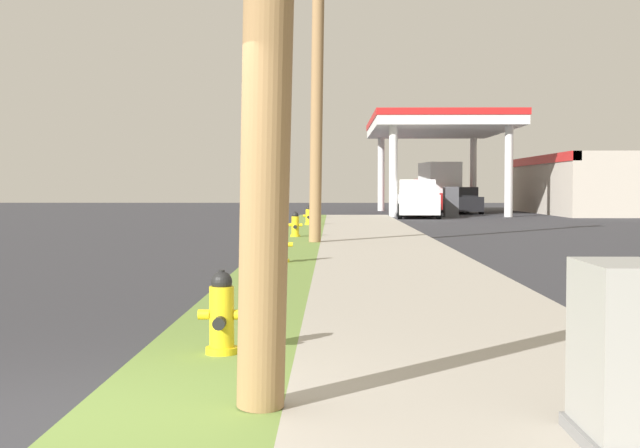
{
  "coord_description": "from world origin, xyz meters",
  "views": [
    {
      "loc": [
        1.74,
        -5.48,
        1.6
      ],
      "look_at": [
        1.44,
        14.23,
        0.75
      ],
      "focal_mm": 48.59,
      "sensor_mm": 36.0,
      "label": 1
    }
  ],
  "objects_px": {
    "fire_hydrant_second": "(282,246)",
    "fire_hydrant_nearest": "(222,317)",
    "utility_pole_midground": "(317,77)",
    "truck_red_at_forecourt": "(437,188)",
    "truck_white_on_apron": "(418,200)",
    "fire_hydrant_fifth": "(312,211)",
    "fire_hydrant_third": "(295,226)",
    "fire_hydrant_fourth": "(308,216)",
    "utility_cabinet": "(622,361)",
    "car_black_by_near_pump": "(460,201)"
  },
  "relations": [
    {
      "from": "fire_hydrant_second",
      "to": "fire_hydrant_nearest",
      "type": "bearing_deg",
      "value": -89.92
    },
    {
      "from": "utility_pole_midground",
      "to": "truck_red_at_forecourt",
      "type": "xyz_separation_m",
      "value": [
        7.05,
        32.02,
        -3.01
      ]
    },
    {
      "from": "fire_hydrant_second",
      "to": "truck_white_on_apron",
      "type": "height_order",
      "value": "truck_white_on_apron"
    },
    {
      "from": "fire_hydrant_fifth",
      "to": "utility_pole_midground",
      "type": "height_order",
      "value": "utility_pole_midground"
    },
    {
      "from": "fire_hydrant_third",
      "to": "truck_red_at_forecourt",
      "type": "height_order",
      "value": "truck_red_at_forecourt"
    },
    {
      "from": "fire_hydrant_fifth",
      "to": "fire_hydrant_nearest",
      "type": "bearing_deg",
      "value": -89.99
    },
    {
      "from": "utility_pole_midground",
      "to": "fire_hydrant_third",
      "type": "bearing_deg",
      "value": 105.54
    },
    {
      "from": "fire_hydrant_fourth",
      "to": "truck_white_on_apron",
      "type": "relative_size",
      "value": 0.14
    },
    {
      "from": "utility_pole_midground",
      "to": "fire_hydrant_nearest",
      "type": "bearing_deg",
      "value": -92.09
    },
    {
      "from": "utility_cabinet",
      "to": "truck_white_on_apron",
      "type": "distance_m",
      "value": 40.0
    },
    {
      "from": "fire_hydrant_second",
      "to": "utility_cabinet",
      "type": "height_order",
      "value": "utility_cabinet"
    },
    {
      "from": "fire_hydrant_fourth",
      "to": "fire_hydrant_third",
      "type": "bearing_deg",
      "value": -91.17
    },
    {
      "from": "fire_hydrant_third",
      "to": "utility_pole_midground",
      "type": "bearing_deg",
      "value": -74.46
    },
    {
      "from": "truck_white_on_apron",
      "to": "fire_hydrant_third",
      "type": "bearing_deg",
      "value": -105.9
    },
    {
      "from": "fire_hydrant_nearest",
      "to": "fire_hydrant_third",
      "type": "height_order",
      "value": "same"
    },
    {
      "from": "fire_hydrant_fifth",
      "to": "utility_pole_midground",
      "type": "xyz_separation_m",
      "value": [
        0.57,
        -17.86,
        4.05
      ]
    },
    {
      "from": "fire_hydrant_nearest",
      "to": "utility_pole_midground",
      "type": "bearing_deg",
      "value": 87.91
    },
    {
      "from": "fire_hydrant_nearest",
      "to": "truck_red_at_forecourt",
      "type": "relative_size",
      "value": 0.11
    },
    {
      "from": "fire_hydrant_second",
      "to": "car_black_by_near_pump",
      "type": "height_order",
      "value": "car_black_by_near_pump"
    },
    {
      "from": "fire_hydrant_nearest",
      "to": "utility_pole_midground",
      "type": "xyz_separation_m",
      "value": [
        0.56,
        15.46,
        4.05
      ]
    },
    {
      "from": "utility_cabinet",
      "to": "car_black_by_near_pump",
      "type": "bearing_deg",
      "value": 82.76
    },
    {
      "from": "car_black_by_near_pump",
      "to": "truck_red_at_forecourt",
      "type": "height_order",
      "value": "truck_red_at_forecourt"
    },
    {
      "from": "fire_hydrant_second",
      "to": "fire_hydrant_fifth",
      "type": "bearing_deg",
      "value": 89.99
    },
    {
      "from": "utility_cabinet",
      "to": "truck_red_at_forecourt",
      "type": "height_order",
      "value": "truck_red_at_forecourt"
    },
    {
      "from": "fire_hydrant_second",
      "to": "fire_hydrant_third",
      "type": "distance_m",
      "value": 8.66
    },
    {
      "from": "utility_cabinet",
      "to": "truck_red_at_forecourt",
      "type": "bearing_deg",
      "value": 84.34
    },
    {
      "from": "utility_pole_midground",
      "to": "utility_cabinet",
      "type": "bearing_deg",
      "value": -83.44
    },
    {
      "from": "fire_hydrant_nearest",
      "to": "truck_red_at_forecourt",
      "type": "xyz_separation_m",
      "value": [
        7.61,
        47.48,
        1.04
      ]
    },
    {
      "from": "fire_hydrant_fifth",
      "to": "utility_cabinet",
      "type": "distance_m",
      "value": 36.07
    },
    {
      "from": "fire_hydrant_third",
      "to": "car_black_by_near_pump",
      "type": "xyz_separation_m",
      "value": [
        8.69,
        25.88,
        0.28
      ]
    },
    {
      "from": "utility_cabinet",
      "to": "car_black_by_near_pump",
      "type": "relative_size",
      "value": 0.23
    },
    {
      "from": "fire_hydrant_nearest",
      "to": "utility_cabinet",
      "type": "relative_size",
      "value": 0.71
    },
    {
      "from": "utility_cabinet",
      "to": "truck_red_at_forecourt",
      "type": "relative_size",
      "value": 0.16
    },
    {
      "from": "truck_red_at_forecourt",
      "to": "fire_hydrant_fifth",
      "type": "bearing_deg",
      "value": -118.29
    },
    {
      "from": "fire_hydrant_third",
      "to": "truck_white_on_apron",
      "type": "relative_size",
      "value": 0.14
    },
    {
      "from": "fire_hydrant_fifth",
      "to": "utility_cabinet",
      "type": "relative_size",
      "value": 0.71
    },
    {
      "from": "fire_hydrant_fourth",
      "to": "utility_cabinet",
      "type": "distance_m",
      "value": 28.76
    },
    {
      "from": "truck_white_on_apron",
      "to": "fire_hydrant_fourth",
      "type": "bearing_deg",
      "value": -115.33
    },
    {
      "from": "utility_cabinet",
      "to": "fire_hydrant_third",
      "type": "bearing_deg",
      "value": 97.68
    },
    {
      "from": "fire_hydrant_nearest",
      "to": "truck_red_at_forecourt",
      "type": "bearing_deg",
      "value": 80.89
    },
    {
      "from": "fire_hydrant_nearest",
      "to": "fire_hydrant_fourth",
      "type": "xyz_separation_m",
      "value": [
        0.03,
        25.99,
        0.0
      ]
    },
    {
      "from": "fire_hydrant_fourth",
      "to": "car_black_by_near_pump",
      "type": "relative_size",
      "value": 0.16
    },
    {
      "from": "car_black_by_near_pump",
      "to": "fire_hydrant_third",
      "type": "bearing_deg",
      "value": -108.56
    },
    {
      "from": "utility_pole_midground",
      "to": "truck_white_on_apron",
      "type": "height_order",
      "value": "utility_pole_midground"
    },
    {
      "from": "fire_hydrant_second",
      "to": "fire_hydrant_fourth",
      "type": "height_order",
      "value": "same"
    },
    {
      "from": "car_black_by_near_pump",
      "to": "utility_cabinet",
      "type": "bearing_deg",
      "value": -97.24
    },
    {
      "from": "fire_hydrant_third",
      "to": "truck_red_at_forecourt",
      "type": "bearing_deg",
      "value": 75.3
    },
    {
      "from": "fire_hydrant_fourth",
      "to": "fire_hydrant_fifth",
      "type": "bearing_deg",
      "value": 90.32
    },
    {
      "from": "truck_red_at_forecourt",
      "to": "truck_white_on_apron",
      "type": "relative_size",
      "value": 1.19
    },
    {
      "from": "fire_hydrant_nearest",
      "to": "fire_hydrant_fifth",
      "type": "relative_size",
      "value": 1.0
    }
  ]
}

